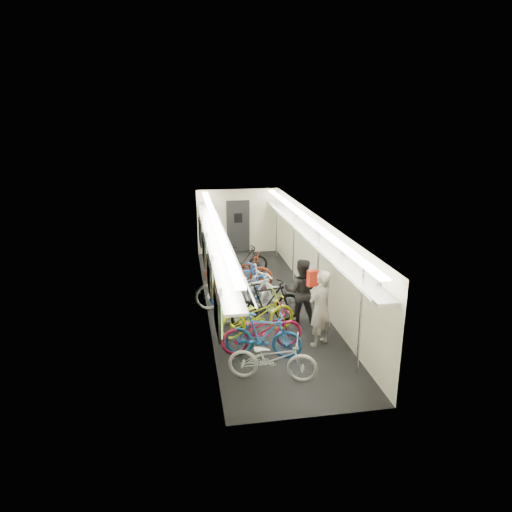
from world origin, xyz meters
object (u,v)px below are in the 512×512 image
object	(u,v)px
bicycle_0	(273,358)
backpack	(313,278)
bicycle_1	(263,335)
passenger_mid	(301,291)
passenger_near	(320,308)

from	to	relation	value
bicycle_0	backpack	bearing A→B (deg)	-16.84
bicycle_1	passenger_mid	world-z (taller)	passenger_mid
passenger_mid	bicycle_0	bearing A→B (deg)	77.67
passenger_near	passenger_mid	size ratio (longest dim) A/B	1.07
bicycle_0	passenger_mid	xyz separation A→B (m)	(1.19, 2.42, 0.37)
bicycle_1	backpack	size ratio (longest dim) A/B	4.40
passenger_near	passenger_mid	bearing A→B (deg)	-115.89
bicycle_1	backpack	world-z (taller)	backpack
bicycle_1	passenger_near	distance (m)	1.44
bicycle_0	passenger_mid	world-z (taller)	passenger_mid
bicycle_0	bicycle_1	world-z (taller)	bicycle_1
passenger_mid	bicycle_1	bearing A→B (deg)	65.32
bicycle_0	backpack	world-z (taller)	backpack
bicycle_0	passenger_near	bearing A→B (deg)	-30.26
bicycle_1	passenger_near	size ratio (longest dim) A/B	0.95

